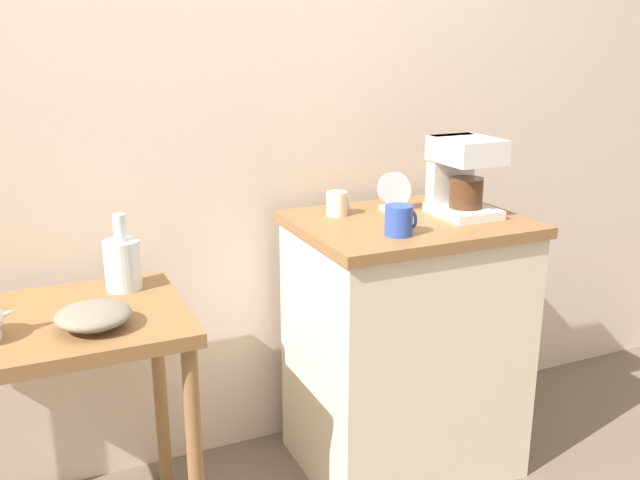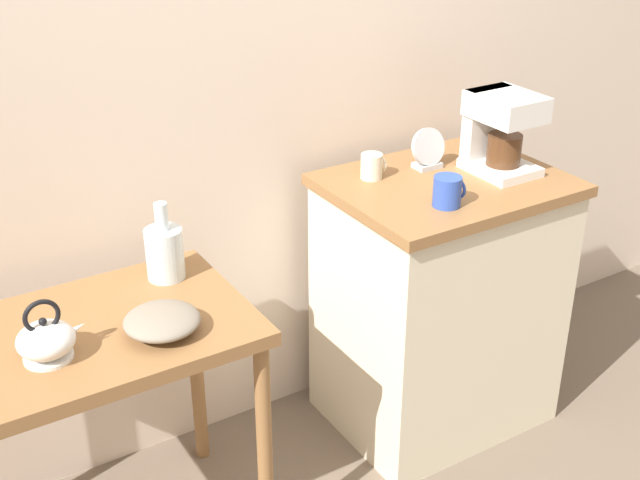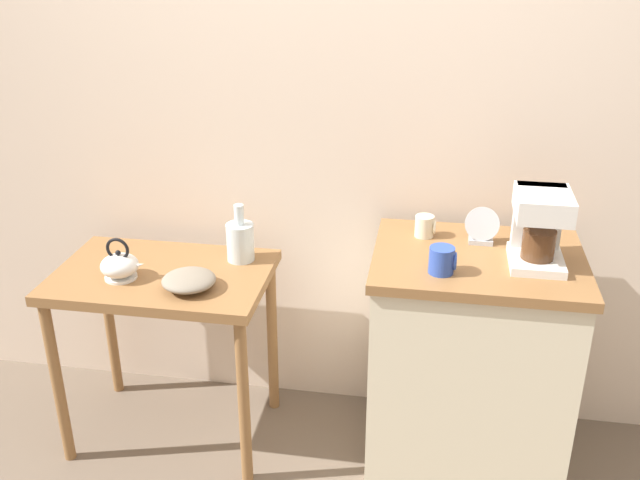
{
  "view_description": "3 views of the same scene",
  "coord_description": "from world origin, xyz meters",
  "px_view_note": "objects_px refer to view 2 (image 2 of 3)",
  "views": [
    {
      "loc": [
        -0.63,
        -1.85,
        1.5
      ],
      "look_at": [
        0.22,
        0.03,
        0.89
      ],
      "focal_mm": 39.47,
      "sensor_mm": 36.0,
      "label": 1
    },
    {
      "loc": [
        -1.08,
        -1.8,
        1.93
      ],
      "look_at": [
        0.04,
        0.01,
        0.86
      ],
      "focal_mm": 46.96,
      "sensor_mm": 36.0,
      "label": 2
    },
    {
      "loc": [
        0.38,
        -2.25,
        1.99
      ],
      "look_at": [
        -0.0,
        0.06,
        0.94
      ],
      "focal_mm": 40.15,
      "sensor_mm": 36.0,
      "label": 3
    }
  ],
  "objects_px": {
    "glass_carafe_vase": "(165,251)",
    "bowl_stoneware": "(162,321)",
    "coffee_maker": "(499,128)",
    "table_clock": "(428,151)",
    "mug_small_cream": "(372,166)",
    "mug_blue": "(448,191)",
    "teakettle": "(47,340)"
  },
  "relations": [
    {
      "from": "mug_small_cream",
      "to": "table_clock",
      "type": "bearing_deg",
      "value": -6.79
    },
    {
      "from": "glass_carafe_vase",
      "to": "mug_small_cream",
      "type": "xyz_separation_m",
      "value": [
        0.71,
        -0.0,
        0.11
      ]
    },
    {
      "from": "bowl_stoneware",
      "to": "mug_blue",
      "type": "distance_m",
      "value": 0.91
    },
    {
      "from": "bowl_stoneware",
      "to": "coffee_maker",
      "type": "relative_size",
      "value": 0.76
    },
    {
      "from": "glass_carafe_vase",
      "to": "bowl_stoneware",
      "type": "bearing_deg",
      "value": -114.23
    },
    {
      "from": "mug_small_cream",
      "to": "teakettle",
      "type": "bearing_deg",
      "value": -168.39
    },
    {
      "from": "teakettle",
      "to": "mug_small_cream",
      "type": "relative_size",
      "value": 2.15
    },
    {
      "from": "bowl_stoneware",
      "to": "glass_carafe_vase",
      "type": "xyz_separation_m",
      "value": [
        0.12,
        0.27,
        0.05
      ]
    },
    {
      "from": "coffee_maker",
      "to": "mug_blue",
      "type": "distance_m",
      "value": 0.36
    },
    {
      "from": "mug_blue",
      "to": "table_clock",
      "type": "height_order",
      "value": "table_clock"
    },
    {
      "from": "mug_blue",
      "to": "mug_small_cream",
      "type": "xyz_separation_m",
      "value": [
        -0.07,
        0.29,
        -0.01
      ]
    },
    {
      "from": "teakettle",
      "to": "coffee_maker",
      "type": "xyz_separation_m",
      "value": [
        1.49,
        0.07,
        0.24
      ]
    },
    {
      "from": "coffee_maker",
      "to": "glass_carafe_vase",
      "type": "bearing_deg",
      "value": 171.83
    },
    {
      "from": "mug_small_cream",
      "to": "glass_carafe_vase",
      "type": "bearing_deg",
      "value": 179.82
    },
    {
      "from": "glass_carafe_vase",
      "to": "table_clock",
      "type": "relative_size",
      "value": 1.72
    },
    {
      "from": "bowl_stoneware",
      "to": "table_clock",
      "type": "xyz_separation_m",
      "value": [
        1.04,
        0.24,
        0.18
      ]
    },
    {
      "from": "coffee_maker",
      "to": "mug_blue",
      "type": "bearing_deg",
      "value": -156.36
    },
    {
      "from": "teakettle",
      "to": "glass_carafe_vase",
      "type": "height_order",
      "value": "glass_carafe_vase"
    },
    {
      "from": "glass_carafe_vase",
      "to": "mug_small_cream",
      "type": "relative_size",
      "value": 2.88
    },
    {
      "from": "glass_carafe_vase",
      "to": "mug_blue",
      "type": "relative_size",
      "value": 2.53
    },
    {
      "from": "teakettle",
      "to": "mug_small_cream",
      "type": "xyz_separation_m",
      "value": [
        1.11,
        0.23,
        0.14
      ]
    },
    {
      "from": "mug_small_cream",
      "to": "table_clock",
      "type": "xyz_separation_m",
      "value": [
        0.2,
        -0.02,
        0.02
      ]
    },
    {
      "from": "coffee_maker",
      "to": "table_clock",
      "type": "distance_m",
      "value": 0.24
    },
    {
      "from": "glass_carafe_vase",
      "to": "mug_blue",
      "type": "xyz_separation_m",
      "value": [
        0.78,
        -0.3,
        0.12
      ]
    },
    {
      "from": "bowl_stoneware",
      "to": "table_clock",
      "type": "relative_size",
      "value": 1.46
    },
    {
      "from": "coffee_maker",
      "to": "mug_small_cream",
      "type": "distance_m",
      "value": 0.42
    },
    {
      "from": "bowl_stoneware",
      "to": "table_clock",
      "type": "bearing_deg",
      "value": 13.17
    },
    {
      "from": "teakettle",
      "to": "mug_small_cream",
      "type": "bearing_deg",
      "value": 11.61
    },
    {
      "from": "glass_carafe_vase",
      "to": "coffee_maker",
      "type": "distance_m",
      "value": 1.12
    },
    {
      "from": "mug_blue",
      "to": "mug_small_cream",
      "type": "bearing_deg",
      "value": 102.65
    },
    {
      "from": "coffee_maker",
      "to": "mug_small_cream",
      "type": "bearing_deg",
      "value": 157.94
    },
    {
      "from": "mug_blue",
      "to": "table_clock",
      "type": "distance_m",
      "value": 0.3
    }
  ]
}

